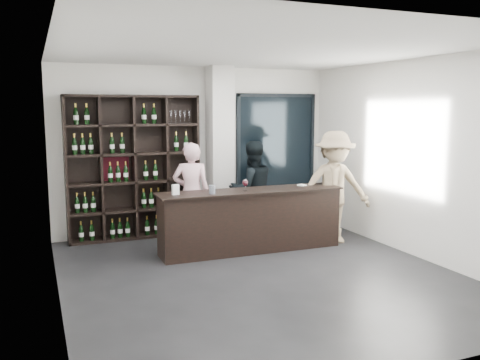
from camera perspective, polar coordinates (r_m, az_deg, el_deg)
name	(u,v)px	position (r m, az deg, el deg)	size (l,w,h in m)	color
floor	(260,275)	(6.84, 2.23, -10.61)	(5.00, 5.50, 0.01)	black
wine_shelf	(134,168)	(8.66, -11.82, 1.37)	(2.20, 0.35, 2.40)	black
structural_column	(220,150)	(8.93, -2.24, 3.36)	(0.40, 0.40, 2.90)	silver
glass_panel	(276,150)	(9.61, 4.06, 3.38)	(1.60, 0.08, 2.10)	black
tasting_counter	(251,220)	(7.82, 1.25, -4.55)	(2.89, 0.61, 0.95)	black
taster_pink	(191,194)	(8.20, -5.47, -1.52)	(0.60, 0.39, 1.65)	beige
taster_black	(252,190)	(8.56, 1.34, -1.09)	(0.80, 0.62, 1.64)	black
customer	(334,187)	(8.37, 10.54, -0.80)	(1.18, 0.68, 1.83)	#8D7A5C
wine_glass	(245,184)	(7.59, 0.60, -0.50)	(0.09, 0.09, 0.21)	white
spit_cup	(212,190)	(7.38, -3.15, -1.08)	(0.09, 0.09, 0.13)	#9DA9BA
napkin_stack	(302,185)	(8.21, 6.98, -0.57)	(0.11, 0.11, 0.02)	white
card_stand	(176,190)	(7.35, -7.25, -1.08)	(0.10, 0.05, 0.15)	white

